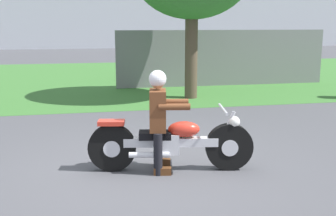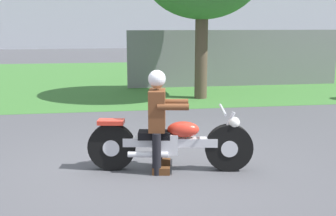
# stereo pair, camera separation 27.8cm
# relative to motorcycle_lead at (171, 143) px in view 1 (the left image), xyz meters

# --- Properties ---
(ground) EXTENTS (120.00, 120.00, 0.00)m
(ground) POSITION_rel_motorcycle_lead_xyz_m (-0.40, 0.11, -0.40)
(ground) COLOR #4C4C51
(grass_verge) EXTENTS (60.00, 12.00, 0.01)m
(grass_verge) POSITION_rel_motorcycle_lead_xyz_m (-0.40, 10.05, -0.40)
(grass_verge) COLOR #3D7533
(grass_verge) RESTS_ON ground
(motorcycle_lead) EXTENTS (2.28, 0.72, 0.89)m
(motorcycle_lead) POSITION_rel_motorcycle_lead_xyz_m (0.00, 0.00, 0.00)
(motorcycle_lead) COLOR black
(motorcycle_lead) RESTS_ON ground
(rider_lead) EXTENTS (0.60, 0.52, 1.41)m
(rider_lead) POSITION_rel_motorcycle_lead_xyz_m (-0.17, 0.03, 0.42)
(rider_lead) COLOR black
(rider_lead) RESTS_ON ground
(fence_segment) EXTENTS (7.00, 0.06, 1.80)m
(fence_segment) POSITION_rel_motorcycle_lead_xyz_m (3.31, 7.45, 0.50)
(fence_segment) COLOR slate
(fence_segment) RESTS_ON ground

